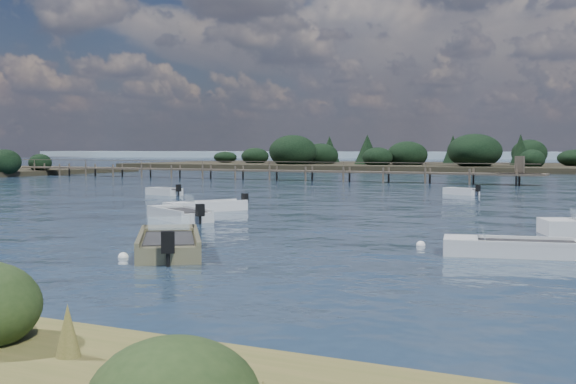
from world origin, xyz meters
The scene contains 12 objects.
ground centered at (0.00, 60.00, 0.00)m, with size 400.00×400.00×0.00m, color #182739.
tender_far_white centered at (2.36, 31.71, 0.14)m, with size 2.91×2.01×1.00m.
dinghy_extra_a centered at (-6.62, 11.26, 0.16)m, with size 3.16×4.74×1.18m.
tender_far_grey centered at (-16.95, 21.67, 0.15)m, with size 3.35×1.97×1.06m.
dinghy_mid_grey centered at (-5.29, 6.89, 0.16)m, with size 4.42×3.57×1.16m.
dinghy_near_olive centered at (0.69, -2.24, 0.18)m, with size 4.54×5.32×1.36m.
dinghy_mid_white_a centered at (10.79, 2.12, 0.14)m, with size 4.80×2.57×1.10m.
buoy_a centered at (0.03, -3.71, 0.00)m, with size 0.32×0.32×0.32m, color white.
buoy_b centered at (7.50, 3.11, 0.00)m, with size 0.32×0.32×0.32m, color white.
buoy_c centered at (-9.83, 10.71, 0.00)m, with size 0.32×0.32×0.32m, color white.
jetty centered at (-21.74, 47.99, 0.98)m, with size 64.50×3.20×3.40m.
distant_haze centered at (-90.00, 230.00, 0.00)m, with size 280.00×20.00×2.40m, color #92A9B5.
Camera 1 is at (14.43, -21.26, 3.34)m, focal length 45.00 mm.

